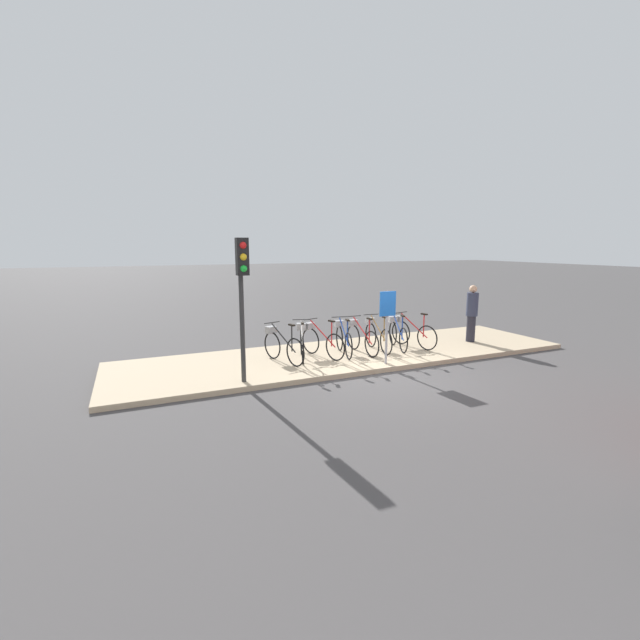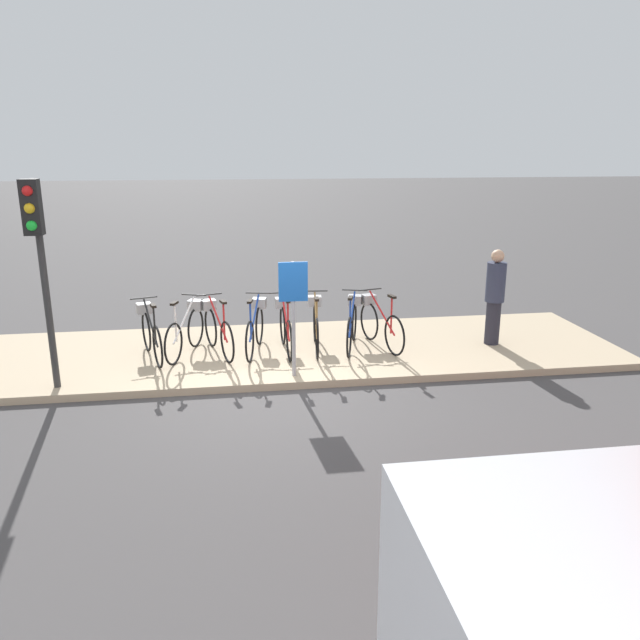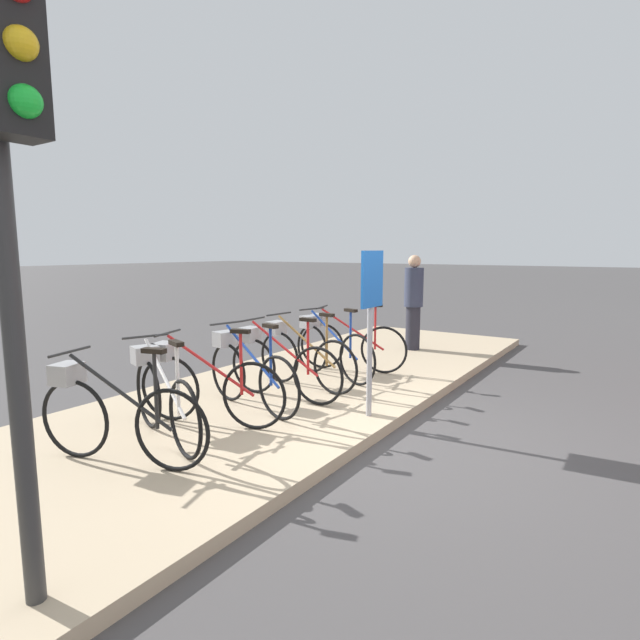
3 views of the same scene
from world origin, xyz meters
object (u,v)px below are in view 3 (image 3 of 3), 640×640
(parked_bicycle_6, at_px, (329,346))
(parked_bicycle_3, at_px, (247,370))
(parked_bicycle_0, at_px, (112,412))
(parked_bicycle_2, at_px, (203,382))
(parked_bicycle_5, at_px, (301,354))
(parked_bicycle_7, at_px, (346,341))
(parked_bicycle_1, at_px, (161,393))
(sign_post, at_px, (371,305))
(pedestrian, at_px, (414,300))
(traffic_light, at_px, (11,162))
(parked_bicycle_4, at_px, (278,362))

(parked_bicycle_6, bearing_deg, parked_bicycle_3, 179.32)
(parked_bicycle_0, bearing_deg, parked_bicycle_3, 2.29)
(parked_bicycle_2, distance_m, parked_bicycle_5, 1.72)
(parked_bicycle_0, height_order, parked_bicycle_7, same)
(parked_bicycle_1, bearing_deg, sign_post, -38.40)
(pedestrian, bearing_deg, traffic_light, -170.89)
(parked_bicycle_5, xyz_separation_m, parked_bicycle_7, (1.14, -0.02, 0.00))
(parked_bicycle_4, relative_size, parked_bicycle_6, 1.04)
(parked_bicycle_3, bearing_deg, parked_bicycle_7, -0.39)
(parked_bicycle_0, height_order, parked_bicycle_5, same)
(parked_bicycle_5, height_order, traffic_light, traffic_light)
(parked_bicycle_5, bearing_deg, parked_bicycle_4, -174.35)
(parked_bicycle_4, height_order, parked_bicycle_5, same)
(parked_bicycle_2, xyz_separation_m, traffic_light, (-2.36, -1.38, 1.75))
(parked_bicycle_7, distance_m, traffic_light, 5.67)
(parked_bicycle_6, height_order, traffic_light, traffic_light)
(parked_bicycle_2, distance_m, sign_post, 1.95)
(parked_bicycle_2, height_order, parked_bicycle_6, same)
(parked_bicycle_0, distance_m, sign_post, 2.73)
(parked_bicycle_3, relative_size, sign_post, 0.91)
(sign_post, bearing_deg, parked_bicycle_3, 111.98)
(parked_bicycle_0, relative_size, parked_bicycle_3, 0.98)
(parked_bicycle_3, bearing_deg, parked_bicycle_1, 178.19)
(parked_bicycle_0, height_order, pedestrian, pedestrian)
(parked_bicycle_3, xyz_separation_m, parked_bicycle_7, (2.19, -0.01, 0.00))
(parked_bicycle_7, relative_size, traffic_light, 0.54)
(parked_bicycle_1, relative_size, parked_bicycle_7, 0.97)
(parked_bicycle_0, distance_m, traffic_light, 2.51)
(parked_bicycle_4, distance_m, parked_bicycle_5, 0.55)
(parked_bicycle_2, distance_m, traffic_light, 3.25)
(parked_bicycle_3, bearing_deg, traffic_light, -155.65)
(parked_bicycle_0, relative_size, traffic_light, 0.53)
(parked_bicycle_3, height_order, parked_bicycle_4, same)
(parked_bicycle_0, bearing_deg, sign_post, -28.35)
(parked_bicycle_7, bearing_deg, parked_bicycle_1, 179.11)
(parked_bicycle_6, bearing_deg, parked_bicycle_2, 179.12)
(parked_bicycle_0, height_order, traffic_light, traffic_light)
(parked_bicycle_1, distance_m, parked_bicycle_3, 1.17)
(pedestrian, bearing_deg, parked_bicycle_6, 175.92)
(parked_bicycle_7, bearing_deg, parked_bicycle_3, 179.61)
(parked_bicycle_2, bearing_deg, parked_bicycle_4, -3.04)
(parked_bicycle_4, distance_m, parked_bicycle_6, 1.20)
(sign_post, bearing_deg, parked_bicycle_7, 37.87)
(parked_bicycle_3, bearing_deg, pedestrian, -2.72)
(parked_bicycle_2, relative_size, parked_bicycle_3, 0.98)
(parked_bicycle_7, relative_size, pedestrian, 0.95)
(parked_bicycle_3, bearing_deg, sign_post, -68.02)
(parked_bicycle_5, distance_m, traffic_light, 4.64)
(parked_bicycle_4, relative_size, traffic_light, 0.55)
(parked_bicycle_2, bearing_deg, traffic_light, -149.59)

